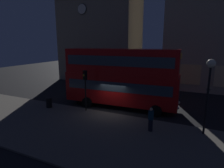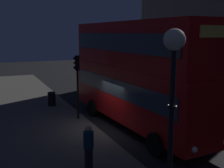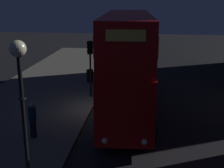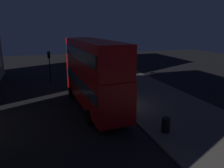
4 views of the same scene
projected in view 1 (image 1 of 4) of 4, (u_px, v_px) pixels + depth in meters
name	position (u px, v px, depth m)	size (l,w,h in m)	color
ground_plane	(112.00, 111.00, 17.52)	(80.00, 80.00, 0.00)	black
sidewalk_slab	(86.00, 131.00, 13.43)	(44.00, 7.88, 0.12)	#5B564F
building_with_clock	(101.00, 32.00, 32.09)	(12.84, 7.71, 16.37)	gray
double_decker_bus	(120.00, 76.00, 18.07)	(11.17, 3.27, 5.74)	#B20F0F
traffic_light_near_kerb	(85.00, 82.00, 16.82)	(0.38, 0.40, 3.76)	black
street_lamp	(210.00, 77.00, 12.08)	(0.56, 0.56, 5.16)	black
pedestrian	(151.00, 119.00, 13.17)	(0.38, 0.38, 1.74)	black
litter_bin	(49.00, 103.00, 18.16)	(0.54, 0.54, 0.96)	black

